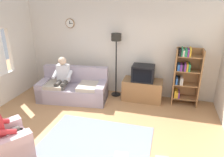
{
  "coord_description": "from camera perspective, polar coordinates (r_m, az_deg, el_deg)",
  "views": [
    {
      "loc": [
        1.43,
        -3.2,
        2.72
      ],
      "look_at": [
        0.26,
        1.07,
        1.03
      ],
      "focal_mm": 33.28,
      "sensor_mm": 36.0,
      "label": 1
    }
  ],
  "objects": [
    {
      "name": "person_in_left_armchair",
      "position": [
        4.2,
        -27.8,
        -11.99
      ],
      "size": [
        0.61,
        0.64,
        1.12
      ],
      "color": "red",
      "rests_on": "ground_plane"
    },
    {
      "name": "tv_stand",
      "position": [
        5.99,
        8.32,
        -3.12
      ],
      "size": [
        1.1,
        0.56,
        0.6
      ],
      "color": "olive",
      "rests_on": "ground_plane"
    },
    {
      "name": "ground_plane",
      "position": [
        4.44,
        -7.21,
        -17.09
      ],
      "size": [
        12.0,
        12.0,
        0.0
      ],
      "primitive_type": "plane",
      "color": "#B27F51"
    },
    {
      "name": "tv",
      "position": [
        5.78,
        8.56,
        1.48
      ],
      "size": [
        0.6,
        0.49,
        0.44
      ],
      "color": "black",
      "rests_on": "tv_stand"
    },
    {
      "name": "area_rug",
      "position": [
        4.39,
        -4.65,
        -17.31
      ],
      "size": [
        2.2,
        1.7,
        0.01
      ],
      "primitive_type": "cube",
      "color": "slate",
      "rests_on": "ground_plane"
    },
    {
      "name": "armchair_near_window",
      "position": [
        4.36,
        -28.25,
        -15.81
      ],
      "size": [
        1.16,
        1.18,
        0.9
      ],
      "color": "beige",
      "rests_on": "ground_plane"
    },
    {
      "name": "floor_lamp",
      "position": [
        5.86,
        1.17,
        8.44
      ],
      "size": [
        0.28,
        0.28,
        1.85
      ],
      "color": "black",
      "rests_on": "ground_plane"
    },
    {
      "name": "bookshelf",
      "position": [
        5.85,
        19.46,
        1.09
      ],
      "size": [
        0.68,
        0.36,
        1.59
      ],
      "color": "olive",
      "rests_on": "ground_plane"
    },
    {
      "name": "person_on_couch",
      "position": [
        5.95,
        -13.5,
        0.48
      ],
      "size": [
        0.55,
        0.57,
        1.24
      ],
      "color": "silver",
      "rests_on": "ground_plane"
    },
    {
      "name": "back_wall_assembly",
      "position": [
        6.18,
        1.6,
        8.15
      ],
      "size": [
        6.2,
        0.17,
        2.7
      ],
      "color": "silver",
      "rests_on": "ground_plane"
    },
    {
      "name": "couch",
      "position": [
        6.06,
        -10.51,
        -2.81
      ],
      "size": [
        1.99,
        1.11,
        0.9
      ],
      "color": "#A899A8",
      "rests_on": "ground_plane"
    }
  ]
}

